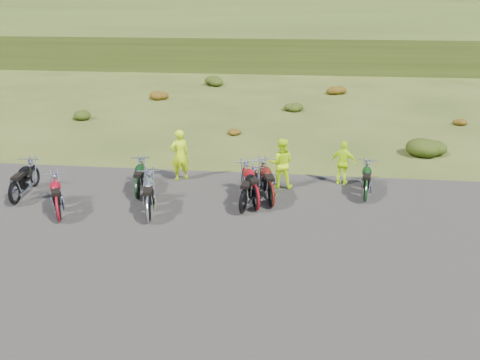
# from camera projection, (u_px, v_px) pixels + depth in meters

# --- Properties ---
(ground) EXTENTS (300.00, 300.00, 0.00)m
(ground) POSITION_uv_depth(u_px,v_px,m) (209.00, 218.00, 14.47)
(ground) COLOR #364216
(ground) RESTS_ON ground
(gravel_pad) EXTENTS (20.00, 12.00, 0.04)m
(gravel_pad) POSITION_uv_depth(u_px,v_px,m) (197.00, 251.00, 12.62)
(gravel_pad) COLOR black
(gravel_pad) RESTS_ON ground
(hill_slope) EXTENTS (300.00, 45.97, 9.37)m
(hill_slope) POSITION_uv_depth(u_px,v_px,m) (274.00, 46.00, 60.59)
(hill_slope) COLOR #343F15
(hill_slope) RESTS_ON ground
(hill_plateau) EXTENTS (300.00, 90.00, 9.17)m
(hill_plateau) POSITION_uv_depth(u_px,v_px,m) (284.00, 21.00, 115.93)
(hill_plateau) COLOR #343F15
(hill_plateau) RESTS_ON ground
(shrub_1) EXTENTS (1.03, 1.03, 0.61)m
(shrub_1) POSITION_uv_depth(u_px,v_px,m) (80.00, 114.00, 25.69)
(shrub_1) COLOR #20330C
(shrub_1) RESTS_ON ground
(shrub_2) EXTENTS (1.30, 1.30, 0.77)m
(shrub_2) POSITION_uv_depth(u_px,v_px,m) (158.00, 94.00, 30.26)
(shrub_2) COLOR #68380D
(shrub_2) RESTS_ON ground
(shrub_3) EXTENTS (1.56, 1.56, 0.92)m
(shrub_3) POSITION_uv_depth(u_px,v_px,m) (215.00, 80.00, 34.83)
(shrub_3) COLOR #20330C
(shrub_3) RESTS_ON ground
(shrub_4) EXTENTS (0.77, 0.77, 0.45)m
(shrub_4) POSITION_uv_depth(u_px,v_px,m) (233.00, 130.00, 22.91)
(shrub_4) COLOR #68380D
(shrub_4) RESTS_ON ground
(shrub_5) EXTENTS (1.03, 1.03, 0.61)m
(shrub_5) POSITION_uv_depth(u_px,v_px,m) (293.00, 106.00, 27.48)
(shrub_5) COLOR #20330C
(shrub_5) RESTS_ON ground
(shrub_6) EXTENTS (1.30, 1.30, 0.77)m
(shrub_6) POSITION_uv_depth(u_px,v_px,m) (335.00, 88.00, 32.05)
(shrub_6) COLOR #68380D
(shrub_6) RESTS_ON ground
(shrub_7) EXTENTS (1.56, 1.56, 0.92)m
(shrub_7) POSITION_uv_depth(u_px,v_px,m) (428.00, 144.00, 20.01)
(shrub_7) COLOR #20330C
(shrub_7) RESTS_ON ground
(shrub_8) EXTENTS (0.77, 0.77, 0.45)m
(shrub_8) POSITION_uv_depth(u_px,v_px,m) (458.00, 120.00, 24.70)
(shrub_8) COLOR #68380D
(shrub_8) RESTS_ON ground
(motorcycle_0) EXTENTS (0.93, 2.28, 1.16)m
(motorcycle_0) POSITION_uv_depth(u_px,v_px,m) (17.00, 205.00, 15.41)
(motorcycle_0) COLOR black
(motorcycle_0) RESTS_ON ground
(motorcycle_1) EXTENTS (1.67, 2.30, 1.16)m
(motorcycle_1) POSITION_uv_depth(u_px,v_px,m) (60.00, 222.00, 14.26)
(motorcycle_1) COLOR maroon
(motorcycle_1) RESTS_ON ground
(motorcycle_2) EXTENTS (1.04, 2.17, 1.09)m
(motorcycle_2) POSITION_uv_depth(u_px,v_px,m) (138.00, 199.00, 15.81)
(motorcycle_2) COLOR black
(motorcycle_2) RESTS_ON ground
(motorcycle_3) EXTENTS (1.28, 2.42, 1.21)m
(motorcycle_3) POSITION_uv_depth(u_px,v_px,m) (149.00, 222.00, 14.23)
(motorcycle_3) COLOR #ADAEB2
(motorcycle_3) RESTS_ON ground
(motorcycle_4) EXTENTS (1.32, 2.45, 1.22)m
(motorcycle_4) POSITION_uv_depth(u_px,v_px,m) (271.00, 207.00, 15.22)
(motorcycle_4) COLOR #57150E
(motorcycle_4) RESTS_ON ground
(motorcycle_5) EXTENTS (1.11, 2.31, 1.16)m
(motorcycle_5) POSITION_uv_depth(u_px,v_px,m) (243.00, 214.00, 14.78)
(motorcycle_5) COLOR black
(motorcycle_5) RESTS_ON ground
(motorcycle_6) EXTENTS (1.49, 2.47, 1.23)m
(motorcycle_6) POSITION_uv_depth(u_px,v_px,m) (256.00, 210.00, 15.01)
(motorcycle_6) COLOR maroon
(motorcycle_6) RESTS_ON ground
(motorcycle_7) EXTENTS (0.97, 2.16, 1.09)m
(motorcycle_7) POSITION_uv_depth(u_px,v_px,m) (365.00, 202.00, 15.59)
(motorcycle_7) COLOR #0E3411
(motorcycle_7) RESTS_ON ground
(person_middle) EXTENTS (0.83, 0.76, 1.91)m
(person_middle) POSITION_uv_depth(u_px,v_px,m) (180.00, 156.00, 17.08)
(person_middle) COLOR #B2DF0B
(person_middle) RESTS_ON ground
(person_right_a) EXTENTS (0.88, 0.69, 1.80)m
(person_right_a) POSITION_uv_depth(u_px,v_px,m) (281.00, 164.00, 16.43)
(person_right_a) COLOR #B2DF0B
(person_right_a) RESTS_ON ground
(person_right_b) EXTENTS (1.02, 0.70, 1.61)m
(person_right_b) POSITION_uv_depth(u_px,v_px,m) (343.00, 164.00, 16.73)
(person_right_b) COLOR #B2DF0B
(person_right_b) RESTS_ON ground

